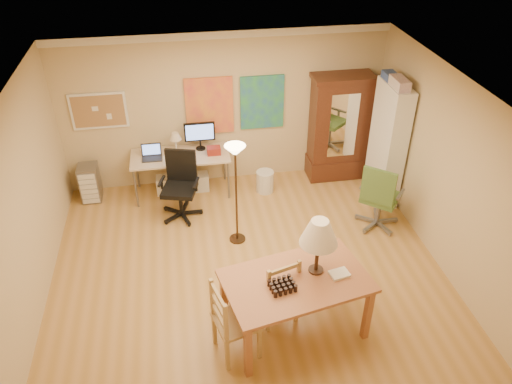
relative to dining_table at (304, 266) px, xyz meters
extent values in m
plane|color=#AB7D3C|center=(-0.50, 1.17, -1.00)|extent=(5.50, 5.50, 0.00)
cube|color=white|center=(-0.50, 3.63, 1.64)|extent=(5.50, 0.08, 0.12)
cube|color=#A3794D|center=(-2.55, 3.64, 0.50)|extent=(0.90, 0.04, 0.62)
cube|color=#F5AC28|center=(-0.75, 3.64, 0.45)|extent=(0.80, 0.04, 1.00)
cube|color=#27639F|center=(0.15, 3.64, 0.45)|extent=(0.75, 0.04, 0.95)
cube|color=brown|center=(-0.10, -0.04, -0.18)|extent=(1.84, 1.32, 0.04)
cube|color=brown|center=(-0.76, -0.60, -0.60)|extent=(0.09, 0.09, 0.79)
cube|color=brown|center=(0.73, -0.30, -0.60)|extent=(0.09, 0.09, 0.79)
cube|color=brown|center=(-0.93, 0.23, -0.60)|extent=(0.09, 0.09, 0.79)
cube|color=brown|center=(0.57, 0.53, -0.60)|extent=(0.09, 0.09, 0.79)
cylinder|color=black|center=(0.17, 0.07, -0.15)|extent=(0.18, 0.18, 0.02)
cylinder|color=black|center=(0.17, 0.07, 0.06)|extent=(0.04, 0.04, 0.45)
cone|color=beige|center=(0.17, 0.07, 0.42)|extent=(0.45, 0.45, 0.31)
cube|color=silver|center=(0.42, -0.05, -0.14)|extent=(0.25, 0.21, 0.03)
cube|color=black|center=(-0.29, -0.16, -0.11)|extent=(0.36, 0.30, 0.09)
cube|color=tan|center=(-0.28, 0.22, -0.52)|extent=(0.57, 0.56, 0.04)
cube|color=tan|center=(-0.14, 0.46, -0.77)|extent=(0.05, 0.05, 0.46)
cube|color=tan|center=(-0.53, 0.35, -0.77)|extent=(0.05, 0.05, 0.46)
cube|color=tan|center=(-0.04, 0.10, -0.77)|extent=(0.05, 0.05, 0.46)
cube|color=tan|center=(-0.42, -0.02, -0.77)|extent=(0.05, 0.05, 0.46)
cube|color=tan|center=(-0.04, 0.10, -0.26)|extent=(0.05, 0.05, 0.53)
cube|color=tan|center=(-0.42, -0.02, -0.26)|extent=(0.05, 0.05, 0.53)
cube|color=tan|center=(-0.23, 0.04, -0.21)|extent=(0.39, 0.14, 0.05)
cube|color=tan|center=(-0.84, -0.24, -0.50)|extent=(0.58, 0.59, 0.04)
cube|color=tan|center=(-0.60, -0.40, -0.76)|extent=(0.05, 0.05, 0.48)
cube|color=tan|center=(-0.70, 0.01, -0.76)|extent=(0.05, 0.05, 0.48)
cube|color=tan|center=(-0.98, -0.50, -0.76)|extent=(0.05, 0.05, 0.48)
cube|color=tan|center=(-1.09, -0.09, -0.76)|extent=(0.05, 0.05, 0.48)
cube|color=tan|center=(-0.98, -0.50, -0.22)|extent=(0.05, 0.05, 0.55)
cube|color=tan|center=(-1.09, -0.09, -0.22)|extent=(0.05, 0.05, 0.55)
cube|color=tan|center=(-1.03, -0.30, -0.17)|extent=(0.14, 0.41, 0.06)
cylinder|color=#382616|center=(-0.55, 1.82, -0.99)|extent=(0.25, 0.25, 0.03)
cylinder|color=#382616|center=(-0.55, 1.82, -0.21)|extent=(0.03, 0.03, 1.55)
cone|color=#FFE0A5|center=(-0.55, 1.82, 0.59)|extent=(0.30, 0.30, 0.12)
cube|color=#C7AC91|center=(-1.31, 3.29, -0.26)|extent=(1.65, 0.72, 0.03)
cylinder|color=slate|center=(-2.09, 2.98, -0.64)|extent=(0.04, 0.04, 0.72)
cylinder|color=slate|center=(-0.54, 2.98, -0.64)|extent=(0.04, 0.04, 0.72)
cylinder|color=slate|center=(-2.09, 3.60, -0.64)|extent=(0.04, 0.04, 0.72)
cylinder|color=slate|center=(-0.54, 3.60, -0.64)|extent=(0.04, 0.04, 0.72)
cube|color=black|center=(-1.78, 3.23, -0.24)|extent=(0.33, 0.23, 0.02)
cube|color=black|center=(-1.78, 3.40, -0.13)|extent=(0.33, 0.06, 0.21)
cube|color=black|center=(-0.95, 3.44, 0.08)|extent=(0.52, 0.04, 0.33)
cone|color=beige|center=(-1.36, 3.39, 0.06)|extent=(0.21, 0.21, 0.12)
cube|color=silver|center=(-1.47, 3.13, -0.24)|extent=(0.26, 0.33, 0.01)
cube|color=maroon|center=(-0.74, 3.23, -0.18)|extent=(0.23, 0.17, 0.12)
cube|color=white|center=(-1.62, 3.34, -0.84)|extent=(0.29, 0.25, 0.31)
cube|color=white|center=(-1.31, 3.34, -0.84)|extent=(0.29, 0.25, 0.31)
cube|color=silver|center=(-1.00, 3.34, -0.84)|extent=(0.29, 0.25, 0.31)
cylinder|color=black|center=(-1.37, 2.58, -0.73)|extent=(0.06, 0.06, 0.43)
cube|color=black|center=(-1.37, 2.58, -0.48)|extent=(0.63, 0.61, 0.08)
cube|color=black|center=(-1.31, 2.81, -0.16)|extent=(0.49, 0.19, 0.56)
cube|color=black|center=(-1.64, 2.66, -0.33)|extent=(0.13, 0.32, 0.03)
cube|color=black|center=(-1.10, 2.51, -0.33)|extent=(0.13, 0.32, 0.03)
cylinder|color=slate|center=(1.71, 1.83, -0.72)|extent=(0.07, 0.07, 0.44)
cube|color=#3C5D29|center=(1.71, 1.83, -0.47)|extent=(0.73, 0.73, 0.08)
cube|color=#3C5D29|center=(1.55, 1.64, -0.14)|extent=(0.42, 0.37, 0.58)
cube|color=slate|center=(1.93, 1.64, -0.31)|extent=(0.25, 0.28, 0.03)
cube|color=slate|center=(1.49, 2.01, -0.31)|extent=(0.25, 0.28, 0.03)
cube|color=slate|center=(-2.87, 3.36, -0.68)|extent=(0.32, 0.37, 0.64)
cube|color=silver|center=(-2.87, 3.16, -0.68)|extent=(0.28, 0.02, 0.55)
cube|color=#341C0E|center=(1.48, 3.41, -0.06)|extent=(0.98, 0.45, 1.87)
cube|color=#341C0E|center=(1.48, 3.41, -0.80)|extent=(1.02, 0.48, 0.37)
cube|color=white|center=(1.48, 3.18, 0.12)|extent=(0.49, 0.01, 1.16)
cube|color=#341C0E|center=(1.48, 3.41, 0.90)|extent=(1.05, 0.50, 0.07)
cube|color=white|center=(2.05, 2.59, 0.03)|extent=(0.31, 0.82, 2.06)
cube|color=#993333|center=(2.01, 2.44, -0.50)|extent=(0.19, 0.41, 0.25)
cube|color=#334C99|center=(2.01, 2.80, 0.71)|extent=(0.19, 0.29, 0.21)
cylinder|color=silver|center=(0.12, 3.10, -0.81)|extent=(0.31, 0.31, 0.39)
camera|label=1|loc=(-1.27, -4.15, 3.92)|focal=35.00mm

